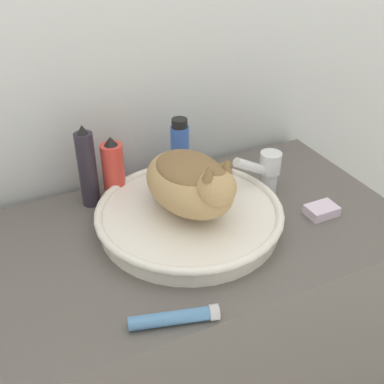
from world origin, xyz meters
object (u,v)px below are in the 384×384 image
Objects in this scene: faucet at (266,170)px; hairspray_can_black at (87,168)px; cat at (192,181)px; shampoo_bottle_tall at (180,152)px; cream_tube at (175,318)px; spray_bottle_trigger at (113,170)px; soap_bar at (322,210)px.

hairspray_can_black is at bearing -29.88° from faucet.
cat is 0.25m from faucet.
cat is at bearing 1.79° from faucet.
shampoo_bottle_tall is 1.08× the size of cream_tube.
spray_bottle_trigger is (0.06, 0.00, -0.02)m from hairspray_can_black.
spray_bottle_trigger is 2.31× the size of soap_bar.
shampoo_bottle_tall reaches higher than faucet.
shampoo_bottle_tall reaches higher than spray_bottle_trigger.
shampoo_bottle_tall is (0.06, 0.20, -0.04)m from cat.
hairspray_can_black reaches higher than cat.
soap_bar is at bearing -30.64° from hairspray_can_black.
hairspray_can_black reaches higher than soap_bar.
cat is at bearing -58.68° from spray_bottle_trigger.
hairspray_can_black is 1.18× the size of shampoo_bottle_tall.
soap_bar is at bearing 106.49° from faucet.
cream_tube is (-0.39, -0.30, -0.06)m from faucet.
cream_tube is at bearing -160.76° from soap_bar.
shampoo_bottle_tall is at bearing 130.13° from soap_bar.
soap_bar is at bearing -34.25° from spray_bottle_trigger.
faucet is at bearing 116.87° from soap_bar.
spray_bottle_trigger is at bearing -33.05° from faucet.
cat is 0.27m from hairspray_can_black.
shampoo_bottle_tall is (0.25, 0.00, -0.01)m from hairspray_can_black.
cat is 1.61× the size of cream_tube.
shampoo_bottle_tall is at bearing -50.99° from faucet.
faucet is 0.88× the size of cream_tube.
cream_tube is at bearing 27.61° from faucet.
cream_tube is at bearing -86.15° from hairspray_can_black.
cat is at bearing -47.10° from hairspray_can_black.
soap_bar is (0.31, -0.09, -0.11)m from cat.
shampoo_bottle_tall is at bearing 0.00° from spray_bottle_trigger.
faucet is 0.50m from cream_tube.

